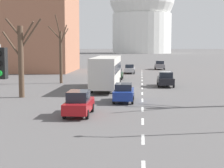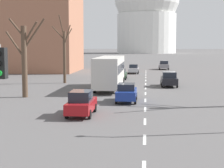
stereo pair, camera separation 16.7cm
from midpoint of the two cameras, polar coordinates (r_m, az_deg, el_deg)
lane_stripe_1 at (r=15.00m, az=4.49°, el=-12.71°), size 0.16×2.00×0.01m
lane_stripe_2 at (r=19.31m, az=4.49°, el=-8.42°), size 0.16×2.00×0.01m
lane_stripe_3 at (r=23.70m, az=4.50°, el=-5.70°), size 0.16×2.00×0.01m
lane_stripe_4 at (r=28.12m, az=4.50°, el=-3.84°), size 0.16×2.00×0.01m
lane_stripe_5 at (r=32.56m, az=4.50°, el=-2.48°), size 0.16×2.00×0.01m
lane_stripe_6 at (r=37.02m, az=4.50°, el=-1.45°), size 0.16×2.00×0.01m
lane_stripe_7 at (r=41.48m, az=4.50°, el=-0.64°), size 0.16×2.00×0.01m
lane_stripe_8 at (r=45.95m, az=4.50°, el=0.01°), size 0.16×2.00×0.01m
lane_stripe_9 at (r=50.43m, az=4.50°, el=0.55°), size 0.16×2.00×0.01m
lane_stripe_10 at (r=54.91m, az=4.50°, el=1.00°), size 0.16×2.00×0.01m
lane_stripe_11 at (r=59.40m, az=4.50°, el=1.38°), size 0.16×2.00×0.01m
lane_stripe_12 at (r=63.88m, az=4.50°, el=1.71°), size 0.16×2.00×0.01m
lane_stripe_13 at (r=68.37m, az=4.50°, el=1.99°), size 0.16×2.00×0.01m
sedan_near_left at (r=62.57m, az=2.63°, el=2.33°), size 1.69×4.38×1.53m
sedan_near_right at (r=73.01m, az=7.22°, el=2.90°), size 1.89×3.99×1.72m
sedan_mid_centre at (r=43.44m, az=8.05°, el=0.75°), size 1.85×4.22×1.71m
sedan_far_left at (r=31.45m, az=1.64°, el=-1.31°), size 1.71×3.91×1.57m
sedan_far_right at (r=25.58m, az=-5.26°, el=-2.94°), size 1.68×4.14×1.70m
sedan_distant_centre at (r=52.06m, az=0.54°, el=1.56°), size 1.88×3.87×1.46m
city_bus at (r=40.25m, az=-0.99°, el=2.10°), size 2.66×10.80×3.48m
bare_tree_left_near at (r=34.97m, az=-13.83°, el=3.95°), size 3.80×1.70×7.17m
bare_tree_left_far at (r=46.93m, az=-7.93°, el=4.66°), size 2.43×2.61×8.35m
capitol_dome at (r=211.64m, az=4.56°, el=11.48°), size 36.22×36.22×51.16m
apartment_block_left at (r=70.05m, az=-13.47°, el=10.80°), size 18.00×14.00×21.64m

